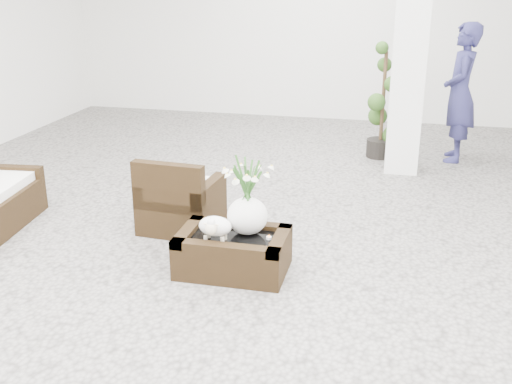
# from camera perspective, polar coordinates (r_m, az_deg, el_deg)

# --- Properties ---
(ground) EXTENTS (11.00, 11.00, 0.00)m
(ground) POSITION_cam_1_polar(r_m,az_deg,el_deg) (5.56, 0.24, -5.68)
(ground) COLOR gray
(ground) RESTS_ON ground
(column) EXTENTS (0.40, 0.40, 3.50)m
(column) POSITION_cam_1_polar(r_m,az_deg,el_deg) (7.72, 14.20, 14.44)
(column) COLOR white
(column) RESTS_ON ground
(coffee_table) EXTENTS (0.90, 0.60, 0.31)m
(coffee_table) POSITION_cam_1_polar(r_m,az_deg,el_deg) (5.20, -2.12, -5.72)
(coffee_table) COLOR black
(coffee_table) RESTS_ON ground
(sheep_figurine) EXTENTS (0.28, 0.23, 0.21)m
(sheep_figurine) POSITION_cam_1_polar(r_m,az_deg,el_deg) (5.03, -3.78, -3.37)
(sheep_figurine) COLOR white
(sheep_figurine) RESTS_ON coffee_table
(planter_narcissus) EXTENTS (0.44, 0.44, 0.80)m
(planter_narcissus) POSITION_cam_1_polar(r_m,az_deg,el_deg) (5.05, -0.81, 0.35)
(planter_narcissus) COLOR white
(planter_narcissus) RESTS_ON coffee_table
(tealight) EXTENTS (0.04, 0.04, 0.03)m
(tealight) POSITION_cam_1_polar(r_m,az_deg,el_deg) (5.08, 1.19, -4.22)
(tealight) COLOR white
(tealight) RESTS_ON coffee_table
(armchair) EXTENTS (0.74, 0.72, 0.74)m
(armchair) POSITION_cam_1_polar(r_m,az_deg,el_deg) (6.02, -6.92, -0.00)
(armchair) COLOR black
(armchair) RESTS_ON ground
(topiary) EXTENTS (0.40, 0.40, 1.51)m
(topiary) POSITION_cam_1_polar(r_m,az_deg,el_deg) (8.41, 11.64, 8.15)
(topiary) COLOR #264415
(topiary) RESTS_ON ground
(shopper) EXTENTS (0.45, 0.67, 1.79)m
(shopper) POSITION_cam_1_polar(r_m,az_deg,el_deg) (8.50, 18.31, 8.66)
(shopper) COLOR navy
(shopper) RESTS_ON ground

